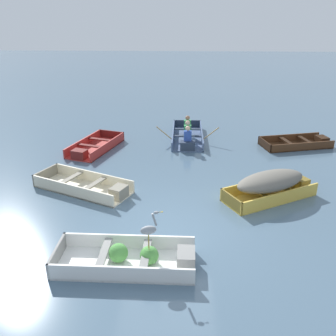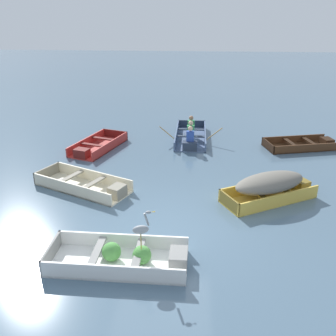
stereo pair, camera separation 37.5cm
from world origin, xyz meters
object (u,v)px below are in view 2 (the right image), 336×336
at_px(rowboat_slate_blue_with_crew, 191,136).
at_px(heron_on_dinghy, 141,228).
at_px(dinghy_white_foreground, 125,257).
at_px(skiff_cream_outer_moored, 86,185).
at_px(skiff_dark_varnish_far_moored, 302,145).
at_px(skiff_yellow_near_moored, 270,185).
at_px(skiff_red_mid_moored, 97,146).

xyz_separation_m(rowboat_slate_blue_with_crew, heron_on_dinghy, (-0.81, -7.93, 0.70)).
xyz_separation_m(dinghy_white_foreground, skiff_cream_outer_moored, (-1.75, 3.32, -0.03)).
height_order(skiff_dark_varnish_far_moored, skiff_cream_outer_moored, skiff_cream_outer_moored).
bearing_deg(skiff_yellow_near_moored, dinghy_white_foreground, -137.96).
distance_m(skiff_dark_varnish_far_moored, skiff_cream_outer_moored, 8.25).
height_order(skiff_dark_varnish_far_moored, rowboat_slate_blue_with_crew, rowboat_slate_blue_with_crew).
bearing_deg(skiff_dark_varnish_far_moored, skiff_cream_outer_moored, -150.12).
relative_size(skiff_yellow_near_moored, skiff_cream_outer_moored, 0.91).
xyz_separation_m(skiff_yellow_near_moored, heron_on_dinghy, (-3.06, -3.15, 0.47)).
bearing_deg(heron_on_dinghy, skiff_yellow_near_moored, 45.79).
relative_size(skiff_red_mid_moored, skiff_cream_outer_moored, 0.91).
distance_m(skiff_yellow_near_moored, skiff_cream_outer_moored, 5.20).
xyz_separation_m(dinghy_white_foreground, skiff_red_mid_moored, (-2.28, 6.63, -0.04)).
relative_size(skiff_yellow_near_moored, heron_on_dinghy, 3.27).
xyz_separation_m(skiff_red_mid_moored, rowboat_slate_blue_with_crew, (3.45, 1.25, 0.09)).
xyz_separation_m(skiff_yellow_near_moored, skiff_dark_varnish_far_moored, (1.97, 4.33, -0.33)).
bearing_deg(skiff_cream_outer_moored, heron_on_dinghy, -57.89).
bearing_deg(skiff_yellow_near_moored, skiff_cream_outer_moored, 177.53).
bearing_deg(skiff_red_mid_moored, skiff_cream_outer_moored, -80.88).
relative_size(skiff_cream_outer_moored, heron_on_dinghy, 3.62).
xyz_separation_m(skiff_dark_varnish_far_moored, skiff_cream_outer_moored, (-7.15, -4.11, 0.02)).
bearing_deg(heron_on_dinghy, skiff_cream_outer_moored, 122.11).
distance_m(rowboat_slate_blue_with_crew, heron_on_dinghy, 8.00).
relative_size(skiff_dark_varnish_far_moored, heron_on_dinghy, 3.29).
bearing_deg(skiff_red_mid_moored, dinghy_white_foreground, -71.02).
bearing_deg(rowboat_slate_blue_with_crew, skiff_cream_outer_moored, -122.67).
height_order(skiff_yellow_near_moored, heron_on_dinghy, heron_on_dinghy).
bearing_deg(skiff_cream_outer_moored, skiff_yellow_near_moored, -2.47).
xyz_separation_m(skiff_cream_outer_moored, rowboat_slate_blue_with_crew, (2.92, 4.56, 0.08)).
bearing_deg(skiff_dark_varnish_far_moored, skiff_red_mid_moored, -174.08).
bearing_deg(dinghy_white_foreground, skiff_dark_varnish_far_moored, 53.97).
bearing_deg(skiff_red_mid_moored, heron_on_dinghy, -68.39).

